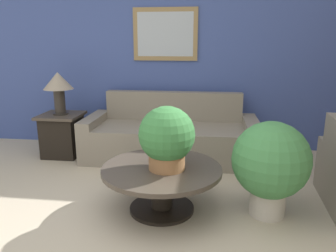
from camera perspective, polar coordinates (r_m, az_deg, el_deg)
name	(u,v)px	position (r m, az deg, el deg)	size (l,w,h in m)	color
wall_back	(158,56)	(4.73, -1.71, 12.10)	(7.79, 0.09, 2.60)	#42569E
couch_main	(171,137)	(4.32, 0.49, -1.96)	(2.23, 0.88, 0.83)	gray
coffee_table	(162,179)	(2.99, -1.11, -9.20)	(1.08, 1.08, 0.42)	black
side_table	(62,134)	(4.63, -17.90, -1.40)	(0.53, 0.53, 0.57)	black
table_lamp	(58,85)	(4.50, -18.57, 6.84)	(0.38, 0.38, 0.55)	#2D2823
potted_plant_on_table	(167,137)	(2.82, -0.21, -1.95)	(0.49, 0.49, 0.56)	#9E6B42
potted_plant_floor	(271,163)	(2.98, 17.42, -6.19)	(0.67, 0.67, 0.85)	beige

